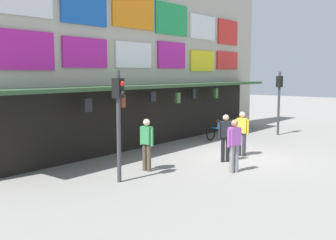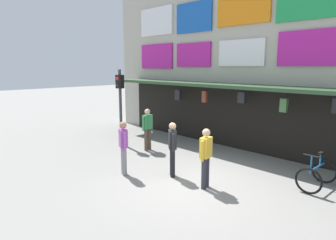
{
  "view_description": "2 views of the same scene",
  "coord_description": "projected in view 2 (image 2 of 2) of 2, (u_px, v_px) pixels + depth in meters",
  "views": [
    {
      "loc": [
        -12.82,
        -7.07,
        3.11
      ],
      "look_at": [
        -2.43,
        1.25,
        1.53
      ],
      "focal_mm": 42.12,
      "sensor_mm": 36.0,
      "label": 1
    },
    {
      "loc": [
        5.25,
        -6.21,
        3.34
      ],
      "look_at": [
        -2.23,
        0.99,
        1.44
      ],
      "focal_mm": 31.6,
      "sensor_mm": 36.0,
      "label": 2
    }
  ],
  "objects": [
    {
      "name": "pedestrian_in_yellow",
      "position": [
        206.0,
        155.0,
        8.07
      ],
      "size": [
        0.29,
        0.52,
        1.68
      ],
      "color": "#2D2D38",
      "rests_on": "ground"
    },
    {
      "name": "ground_plane",
      "position": [
        197.0,
        183.0,
        8.56
      ],
      "size": [
        80.0,
        80.0,
        0.0
      ],
      "primitive_type": "plane",
      "color": "gray"
    },
    {
      "name": "pedestrian_in_purple",
      "position": [
        172.0,
        146.0,
        8.94
      ],
      "size": [
        0.43,
        0.4,
        1.68
      ],
      "color": "black",
      "rests_on": "ground"
    },
    {
      "name": "pedestrian_in_blue",
      "position": [
        123.0,
        145.0,
        9.08
      ],
      "size": [
        0.49,
        0.35,
        1.68
      ],
      "color": "gray",
      "rests_on": "ground"
    },
    {
      "name": "shopfront",
      "position": [
        279.0,
        49.0,
        10.96
      ],
      "size": [
        18.0,
        2.6,
        8.0
      ],
      "color": "#B2AD9E",
      "rests_on": "ground"
    },
    {
      "name": "pedestrian_in_green",
      "position": [
        148.0,
        127.0,
        11.75
      ],
      "size": [
        0.23,
        0.53,
        1.68
      ],
      "color": "brown",
      "rests_on": "ground"
    },
    {
      "name": "bicycle_parked",
      "position": [
        317.0,
        175.0,
        8.14
      ],
      "size": [
        0.74,
        1.17,
        1.05
      ],
      "color": "black",
      "rests_on": "ground"
    },
    {
      "name": "traffic_light_near",
      "position": [
        120.0,
        95.0,
        12.39
      ],
      "size": [
        0.32,
        0.35,
        3.2
      ],
      "color": "#38383D",
      "rests_on": "ground"
    }
  ]
}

